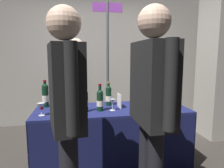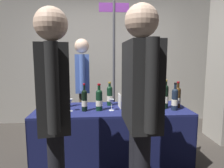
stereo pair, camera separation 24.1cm
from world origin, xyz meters
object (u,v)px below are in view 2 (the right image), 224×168
(wine_glass_near_vendor, at_px, (111,102))
(flower_vase, at_px, (153,94))
(tasting_table, at_px, (112,126))
(wine_glass_near_taster, at_px, (41,105))
(booth_signpost, at_px, (114,57))
(wine_glass_mid, at_px, (70,102))
(vendor_presenter, at_px, (82,80))
(featured_wine_bottle, at_px, (175,99))
(taster_foreground_right, at_px, (54,103))
(display_bottle_0, at_px, (99,99))

(wine_glass_near_vendor, height_order, flower_vase, flower_vase)
(tasting_table, distance_m, wine_glass_near_taster, 0.88)
(booth_signpost, bearing_deg, wine_glass_mid, -117.81)
(tasting_table, height_order, wine_glass_near_vendor, wine_glass_near_vendor)
(flower_vase, relative_size, vendor_presenter, 0.25)
(featured_wine_bottle, xyz_separation_m, wine_glass_near_vendor, (-0.74, 0.04, -0.04))
(wine_glass_near_vendor, relative_size, flower_vase, 0.33)
(tasting_table, height_order, taster_foreground_right, taster_foreground_right)
(flower_vase, bearing_deg, booth_signpost, 116.82)
(wine_glass_mid, bearing_deg, vendor_presenter, 84.82)
(tasting_table, xyz_separation_m, booth_signpost, (0.12, 1.07, 0.84))
(wine_glass_mid, relative_size, taster_foreground_right, 0.08)
(wine_glass_near_vendor, xyz_separation_m, flower_vase, (0.57, 0.29, 0.04))
(wine_glass_mid, distance_m, vendor_presenter, 0.95)
(tasting_table, xyz_separation_m, featured_wine_bottle, (0.73, -0.14, 0.37))
(taster_foreground_right, bearing_deg, vendor_presenter, -13.47)
(flower_vase, xyz_separation_m, vendor_presenter, (-0.97, 0.65, 0.12))
(tasting_table, relative_size, taster_foreground_right, 1.07)
(wine_glass_near_taster, bearing_deg, wine_glass_mid, 13.43)
(tasting_table, distance_m, wine_glass_near_vendor, 0.34)
(wine_glass_near_vendor, bearing_deg, wine_glass_near_taster, -175.15)
(tasting_table, xyz_separation_m, display_bottle_0, (-0.16, -0.09, 0.36))
(wine_glass_mid, xyz_separation_m, vendor_presenter, (0.08, 0.93, 0.15))
(wine_glass_near_taster, distance_m, booth_signpost, 1.62)
(vendor_presenter, relative_size, taster_foreground_right, 0.96)
(featured_wine_bottle, bearing_deg, taster_foreground_right, -147.63)
(featured_wine_bottle, xyz_separation_m, vendor_presenter, (-1.14, 0.98, 0.12))
(wine_glass_mid, distance_m, flower_vase, 1.09)
(tasting_table, bearing_deg, flower_vase, 19.08)
(featured_wine_bottle, relative_size, wine_glass_near_vendor, 2.40)
(display_bottle_0, relative_size, wine_glass_near_taster, 2.32)
(tasting_table, bearing_deg, featured_wine_bottle, -11.03)
(wine_glass_near_vendor, bearing_deg, featured_wine_bottle, -3.25)
(display_bottle_0, relative_size, wine_glass_near_vendor, 2.34)
(featured_wine_bottle, bearing_deg, wine_glass_near_vendor, 176.75)
(display_bottle_0, distance_m, flower_vase, 0.77)
(vendor_presenter, bearing_deg, display_bottle_0, 11.61)
(tasting_table, bearing_deg, vendor_presenter, 116.15)
(display_bottle_0, height_order, flower_vase, flower_vase)
(display_bottle_0, xyz_separation_m, wine_glass_mid, (-0.34, -0.01, -0.03))
(taster_foreground_right, bearing_deg, wine_glass_mid, -10.77)
(tasting_table, xyz_separation_m, wine_glass_near_taster, (-0.80, -0.17, 0.33))
(booth_signpost, bearing_deg, display_bottle_0, -103.37)
(wine_glass_mid, height_order, wine_glass_near_taster, wine_glass_mid)
(vendor_presenter, bearing_deg, flower_vase, 52.62)
(wine_glass_mid, distance_m, booth_signpost, 1.41)
(flower_vase, height_order, vendor_presenter, vendor_presenter)
(featured_wine_bottle, height_order, taster_foreground_right, taster_foreground_right)
(featured_wine_bottle, distance_m, taster_foreground_right, 1.46)
(wine_glass_near_taster, relative_size, taster_foreground_right, 0.08)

